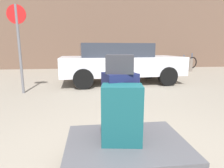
# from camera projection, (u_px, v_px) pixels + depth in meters

# --- Properties ---
(luggage_cart) EXTENTS (1.19, 0.88, 0.34)m
(luggage_cart) POSITION_uv_depth(u_px,v_px,m) (126.00, 147.00, 1.85)
(luggage_cart) COLOR #4C4C51
(luggage_cart) RESTS_ON ground_plane
(suitcase_navy_front_right) EXTENTS (0.39, 0.35, 0.65)m
(suitcase_navy_front_right) POSITION_uv_depth(u_px,v_px,m) (120.00, 103.00, 2.01)
(suitcase_navy_front_right) COLOR #191E47
(suitcase_navy_front_right) RESTS_ON luggage_cart
(suitcase_teal_center) EXTENTS (0.41, 0.29, 0.58)m
(suitcase_teal_center) POSITION_uv_depth(u_px,v_px,m) (122.00, 115.00, 1.76)
(suitcase_teal_center) COLOR #144C51
(suitcase_teal_center) RESTS_ON luggage_cart
(duffel_bag_charcoal_topmost_pile) EXTENTS (0.32, 0.29, 0.19)m
(duffel_bag_charcoal_topmost_pile) POSITION_uv_depth(u_px,v_px,m) (120.00, 64.00, 1.93)
(duffel_bag_charcoal_topmost_pile) COLOR #2D2D33
(duffel_bag_charcoal_topmost_pile) RESTS_ON suitcase_navy_front_right
(parked_car) EXTENTS (4.42, 2.17, 1.42)m
(parked_car) POSITION_uv_depth(u_px,v_px,m) (120.00, 62.00, 6.70)
(parked_car) COLOR silver
(parked_car) RESTS_ON ground_plane
(bicycle_leaning) EXTENTS (1.71, 0.53, 0.96)m
(bicycle_leaning) POSITION_uv_depth(u_px,v_px,m) (186.00, 63.00, 11.54)
(bicycle_leaning) COLOR black
(bicycle_leaning) RESTS_ON ground_plane
(bollard_kerb_near) EXTENTS (0.25, 0.25, 0.71)m
(bollard_kerb_near) POSITION_uv_depth(u_px,v_px,m) (142.00, 65.00, 9.84)
(bollard_kerb_near) COLOR #72665B
(bollard_kerb_near) RESTS_ON ground_plane
(bollard_kerb_mid) EXTENTS (0.25, 0.25, 0.71)m
(bollard_kerb_mid) POSITION_uv_depth(u_px,v_px,m) (166.00, 65.00, 10.00)
(bollard_kerb_mid) COLOR #72665B
(bollard_kerb_mid) RESTS_ON ground_plane
(bollard_kerb_far) EXTENTS (0.25, 0.25, 0.71)m
(bollard_kerb_far) POSITION_uv_depth(u_px,v_px,m) (190.00, 65.00, 10.16)
(bollard_kerb_far) COLOR #72665B
(bollard_kerb_far) RESTS_ON ground_plane
(no_parking_sign) EXTENTS (0.50, 0.07, 2.39)m
(no_parking_sign) POSITION_uv_depth(u_px,v_px,m) (19.00, 40.00, 4.97)
(no_parking_sign) COLOR slate
(no_parking_sign) RESTS_ON ground_plane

